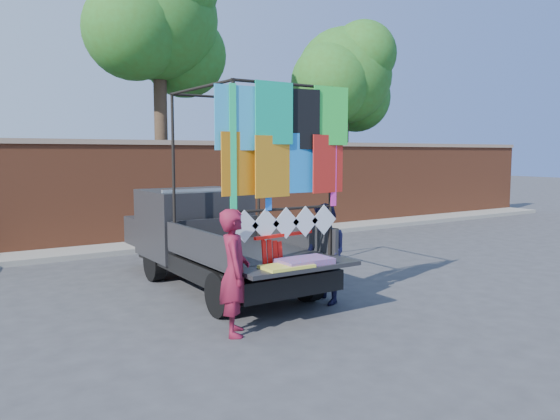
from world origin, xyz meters
TOP-DOWN VIEW (x-y plane):
  - ground at (0.00, 0.00)m, footprint 90.00×90.00m
  - brick_wall at (0.00, 7.00)m, footprint 30.00×0.45m
  - curb at (0.00, 6.30)m, footprint 30.00×1.20m
  - tree_mid at (1.02, 8.12)m, footprint 4.20×3.30m
  - tree_right at (7.52, 8.12)m, footprint 4.20×3.30m
  - pickup_truck at (-0.42, 2.41)m, footprint 2.04×5.13m
  - woman at (-1.36, -0.37)m, footprint 0.60×0.69m
  - man at (0.48, 0.15)m, footprint 0.65×0.80m
  - streamer_bundle at (-0.55, -0.12)m, footprint 1.03×0.20m

SIDE VIEW (x-z plane):
  - ground at x=0.00m, z-range 0.00..0.00m
  - curb at x=0.00m, z-range 0.00..0.12m
  - man at x=0.48m, z-range 0.00..1.53m
  - woman at x=-1.36m, z-range 0.00..1.60m
  - pickup_truck at x=-0.42m, z-range -0.80..2.43m
  - streamer_bundle at x=-0.55m, z-range 0.61..1.31m
  - brick_wall at x=0.00m, z-range 0.02..2.63m
  - tree_right at x=7.52m, z-range 1.44..8.06m
  - tree_mid at x=1.02m, z-range 1.83..9.56m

